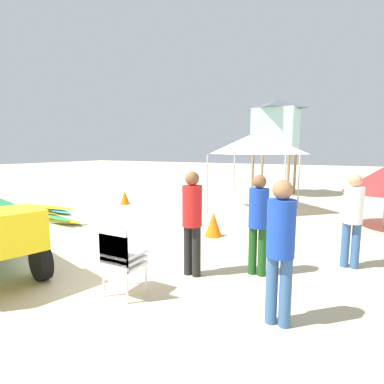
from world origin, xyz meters
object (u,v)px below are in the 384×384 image
Objects in this scene: lifeguard_far_right at (192,216)px; traffic_cone_near at (213,224)px; surfboard_pile at (49,214)px; lifeguard_near_left at (280,243)px; traffic_cone_far at (125,197)px; lifeguard_near_center at (258,218)px; stacked_plastic_chairs at (120,256)px; popup_canopy at (256,143)px; lifeguard_tower at (276,125)px; lifeguard_near_right at (353,215)px.

traffic_cone_near is (-0.64, 2.25, -0.70)m from lifeguard_far_right.
surfboard_pile is 1.49× the size of lifeguard_near_left.
traffic_cone_far is (-4.77, 2.33, -0.04)m from traffic_cone_near.
surfboard_pile is 1.55× the size of lifeguard_near_center.
lifeguard_near_left is 8.83m from traffic_cone_far.
traffic_cone_near is at bearing 105.88° from lifeguard_far_right.
stacked_plastic_chairs is 0.39× the size of popup_canopy.
lifeguard_tower reaches higher than lifeguard_near_center.
lifeguard_near_left is at bearing -37.46° from traffic_cone_far.
lifeguard_tower reaches higher than lifeguard_near_left.
lifeguard_far_right reaches higher than stacked_plastic_chairs.
stacked_plastic_chairs is 11.27m from lifeguard_tower.
stacked_plastic_chairs is 0.61× the size of lifeguard_near_right.
lifeguard_near_right is at bearing -21.05° from traffic_cone_far.
lifeguard_far_right is 3.34× the size of traffic_cone_far.
popup_canopy reaches higher than traffic_cone_far.
popup_canopy is at bearing 107.30° from lifeguard_near_center.
lifeguard_far_right is (5.42, -1.31, 0.77)m from surfboard_pile.
traffic_cone_near is at bearing 167.86° from lifeguard_near_right.
traffic_cone_near is at bearing 91.86° from stacked_plastic_chairs.
lifeguard_far_right reaches higher than traffic_cone_near.
lifeguard_near_center is at bearing 48.70° from stacked_plastic_chairs.
lifeguard_tower is (4.39, 8.52, 2.96)m from surfboard_pile.
traffic_cone_far is at bearing -129.84° from lifeguard_tower.
lifeguard_near_center reaches higher than traffic_cone_near.
lifeguard_near_center is 1.00× the size of lifeguard_near_right.
popup_canopy reaches higher than surfboard_pile.
popup_canopy is 4.17m from lifeguard_tower.
stacked_plastic_chairs is at bearing -26.58° from surfboard_pile.
lifeguard_near_center is 0.97× the size of lifeguard_far_right.
lifeguard_near_right reaches higher than traffic_cone_near.
traffic_cone_near is 5.31m from traffic_cone_far.
traffic_cone_far reaches higher than surfboard_pile.
lifeguard_near_left is (2.10, 0.36, 0.40)m from stacked_plastic_chairs.
lifeguard_far_right is at bearing -83.13° from popup_canopy.
lifeguard_tower reaches higher than traffic_cone_far.
lifeguard_near_center is 0.39× the size of lifeguard_tower.
surfboard_pile is 3.27m from traffic_cone_far.
lifeguard_near_left reaches higher than traffic_cone_near.
stacked_plastic_chairs is 0.61× the size of lifeguard_near_center.
lifeguard_far_right is (-0.94, -0.54, 0.04)m from lifeguard_near_center.
lifeguard_near_left is 3.81m from traffic_cone_near.
lifeguard_tower is (-0.33, 4.06, 0.91)m from popup_canopy.
stacked_plastic_chairs is 1.98× the size of traffic_cone_far.
lifeguard_near_left reaches higher than stacked_plastic_chairs.
surfboard_pile is 1.50× the size of lifeguard_far_right.
lifeguard_tower is at bearing 111.97° from lifeguard_near_right.
lifeguard_far_right is at bearing -74.12° from traffic_cone_near.
lifeguard_far_right is 5.96m from popup_canopy.
traffic_cone_near reaches higher than surfboard_pile.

